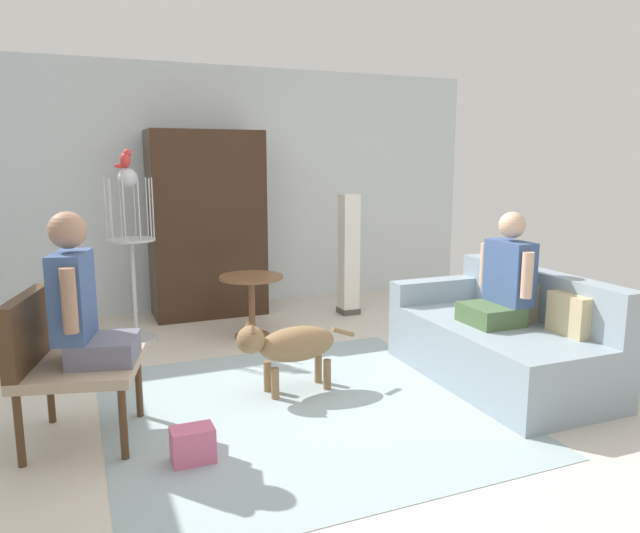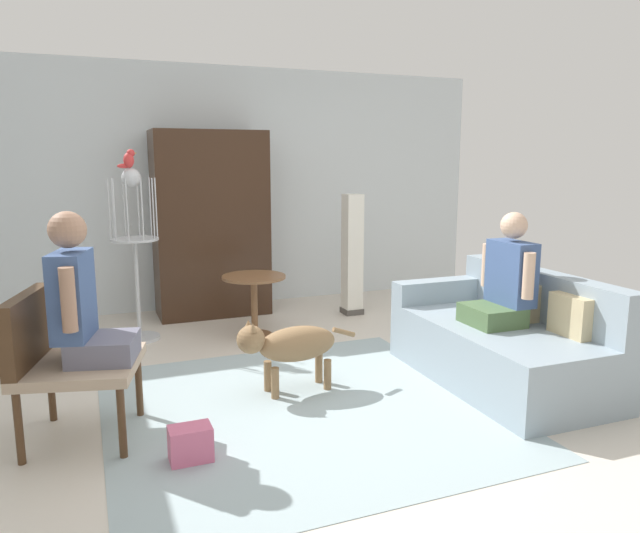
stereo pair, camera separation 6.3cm
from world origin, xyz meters
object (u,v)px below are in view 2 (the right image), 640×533
at_px(dog, 290,345).
at_px(bird_cage_stand, 135,250).
at_px(armchair, 59,353).
at_px(parrot, 129,159).
at_px(person_on_armchair, 81,301).
at_px(handbag, 191,444).
at_px(couch, 503,342).
at_px(person_on_couch, 505,280).
at_px(column_lamp, 352,255).
at_px(armoire_cabinet, 211,224).
at_px(round_end_table, 254,295).

distance_m(dog, bird_cage_stand, 1.97).
distance_m(armchair, parrot, 2.26).
relative_size(person_on_armchair, handbag, 3.77).
height_order(person_on_armchair, dog, person_on_armchair).
distance_m(couch, person_on_couch, 0.47).
relative_size(column_lamp, armoire_cabinet, 0.66).
distance_m(dog, parrot, 2.31).
xyz_separation_m(round_end_table, column_lamp, (1.20, 0.45, 0.23)).
height_order(couch, round_end_table, couch).
bearing_deg(person_on_couch, round_end_table, 128.57).
bearing_deg(handbag, person_on_couch, 8.42).
height_order(couch, handbag, couch).
distance_m(couch, armchair, 3.04).
relative_size(person_on_couch, armoire_cabinet, 0.42).
height_order(armchair, bird_cage_stand, bird_cage_stand).
bearing_deg(armchair, couch, -3.19).
height_order(armchair, person_on_couch, person_on_couch).
xyz_separation_m(column_lamp, handbag, (-2.15, -2.56, -0.53)).
xyz_separation_m(person_on_armchair, column_lamp, (2.66, 2.05, -0.20)).
xyz_separation_m(bird_cage_stand, handbag, (0.05, -2.43, -0.74)).
bearing_deg(column_lamp, person_on_armchair, -142.30).
height_order(bird_cage_stand, column_lamp, bird_cage_stand).
bearing_deg(couch, armoire_cabinet, 120.26).
bearing_deg(column_lamp, armchair, -144.21).
bearing_deg(bird_cage_stand, handbag, -88.76).
bearing_deg(dog, parrot, 117.76).
bearing_deg(armchair, parrot, 72.82).
distance_m(couch, handbag, 2.42).
height_order(round_end_table, handbag, round_end_table).
relative_size(person_on_couch, person_on_armchair, 0.93).
distance_m(person_on_couch, armoire_cabinet, 3.20).
distance_m(parrot, armoire_cabinet, 1.28).
distance_m(armchair, bird_cage_stand, 2.00).
height_order(round_end_table, armoire_cabinet, armoire_cabinet).
relative_size(armchair, handbag, 3.82).
bearing_deg(parrot, handbag, -88.48).
height_order(armchair, parrot, parrot).
bearing_deg(dog, round_end_table, 84.98).
distance_m(couch, armoire_cabinet, 3.26).
distance_m(person_on_armchair, armoire_cabinet, 2.92).
bearing_deg(person_on_couch, armchair, 176.34).
height_order(person_on_couch, round_end_table, person_on_couch).
relative_size(round_end_table, handbag, 2.53).
distance_m(person_on_armchair, round_end_table, 2.21).
relative_size(round_end_table, armoire_cabinet, 0.30).
distance_m(round_end_table, handbag, 2.33).
height_order(person_on_armchair, column_lamp, person_on_armchair).
relative_size(round_end_table, bird_cage_stand, 0.38).
bearing_deg(dog, column_lamp, 54.07).
bearing_deg(handbag, dog, 41.47).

